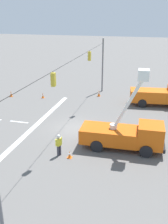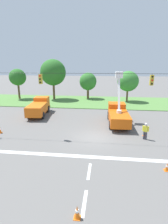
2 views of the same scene
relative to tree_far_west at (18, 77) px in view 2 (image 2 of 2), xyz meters
The scene contains 15 objects.
ground_plane 26.43m from the tree_far_west, 47.22° to the right, with size 200.00×200.00×0.00m, color #605E5B.
grass_verge 18.30m from the tree_far_west, ahead, with size 56.00×12.00×0.10m, color #517F3D.
lane_markings 30.60m from the tree_far_west, 54.26° to the right, with size 17.60×15.25×0.01m.
signal_gantry 25.99m from the tree_far_west, 47.26° to the right, with size 26.20×0.33×7.20m.
tree_far_west is the anchor object (origin of this frame).
tree_west 7.81m from the tree_far_west, ahead, with size 5.37×4.73×8.49m.
tree_centre 15.13m from the tree_far_west, ahead, with size 3.67×3.32×5.71m.
tree_east 23.18m from the tree_far_west, ahead, with size 4.16×3.66×6.18m.
utility_truck_bucket_lift 25.03m from the tree_far_west, 34.68° to the right, with size 2.58×6.76×6.54m.
utility_truck_support_near 14.88m from the tree_far_west, 52.37° to the right, with size 2.91×6.57×2.39m.
road_worker 29.86m from the tree_far_west, 39.60° to the right, with size 0.59×0.40×1.77m.
traffic_cone_foreground_left 29.51m from the tree_far_west, 38.06° to the right, with size 0.36×0.36×0.59m.
traffic_cone_foreground_right 33.92m from the tree_far_west, 46.36° to the right, with size 0.36×0.36×0.64m.
traffic_cone_near_bucket 34.18m from the tree_far_west, 59.10° to the right, with size 0.36×0.36×0.75m.
traffic_cone_lane_edge_b 20.76m from the tree_far_west, 69.50° to the right, with size 0.36×0.36×0.82m.
Camera 2 is at (0.91, -16.95, 7.44)m, focal length 28.00 mm.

